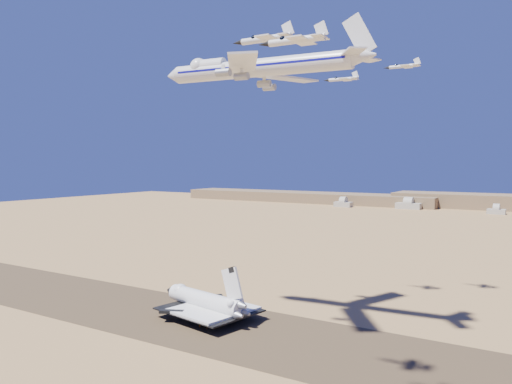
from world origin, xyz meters
The scene contains 12 objects.
ground centered at (0.00, 0.00, 0.00)m, with size 1200.00×1200.00×0.00m, color #A57349.
runway centered at (0.00, 0.00, 0.03)m, with size 600.00×50.00×0.06m, color #493624.
hangars centered at (-64.00, 478.43, 4.83)m, with size 200.50×29.50×30.00m.
shuttle centered at (-11.44, 5.37, 5.82)m, with size 44.00×32.38×21.67m.
carrier_747 centered at (9.58, 5.43, 90.19)m, with size 77.81×59.99×19.35m.
crew_a centered at (-5.64, -5.02, 1.02)m, with size 0.70×0.46×1.92m, color #B8540A.
crew_b centered at (-3.43, -1.68, 0.97)m, with size 0.88×0.51×1.81m, color #B8540A.
crew_c centered at (-2.89, -4.56, 0.99)m, with size 1.10×0.56×1.87m, color #B8540A.
chase_jet_a centered at (41.65, -40.71, 86.45)m, with size 16.21×8.62×4.04m.
chase_jet_b centered at (54.48, -50.57, 82.52)m, with size 15.35×8.22×3.82m.
chase_jet_e centered at (24.11, 50.71, 91.64)m, with size 14.69×8.03×3.66m.
chase_jet_f centered at (44.77, 64.61, 97.02)m, with size 15.05×7.95×3.75m.
Camera 1 is at (100.71, -140.98, 58.12)m, focal length 35.00 mm.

